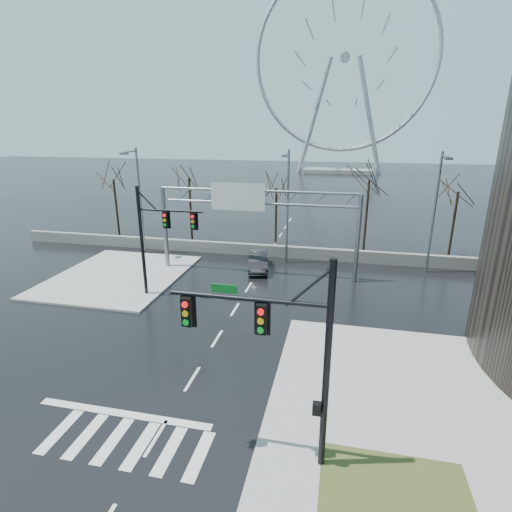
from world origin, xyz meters
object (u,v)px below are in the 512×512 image
(signal_mast_near, at_px, (287,345))
(signal_mast_far, at_px, (156,232))
(car, at_px, (258,261))
(sign_gantry, at_px, (252,213))
(ferris_wheel, at_px, (345,66))

(signal_mast_near, distance_m, signal_mast_far, 17.03)
(signal_mast_far, relative_size, car, 1.70)
(signal_mast_near, bearing_deg, signal_mast_far, 130.26)
(sign_gantry, distance_m, ferris_wheel, 82.91)
(signal_mast_near, bearing_deg, ferris_wheel, 90.08)
(signal_mast_near, distance_m, sign_gantry, 19.79)
(signal_mast_near, xyz_separation_m, car, (-5.28, 20.22, -4.10))
(signal_mast_near, bearing_deg, sign_gantry, 106.19)
(signal_mast_far, bearing_deg, signal_mast_near, -49.74)
(signal_mast_far, bearing_deg, sign_gantry, 47.53)
(ferris_wheel, bearing_deg, signal_mast_far, -97.20)
(signal_mast_near, relative_size, sign_gantry, 0.49)
(car, bearing_deg, ferris_wheel, 73.98)
(sign_gantry, bearing_deg, signal_mast_near, -73.81)
(sign_gantry, relative_size, car, 3.47)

